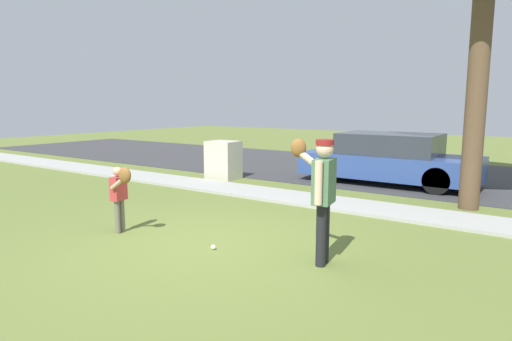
# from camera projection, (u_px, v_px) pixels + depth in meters

# --- Properties ---
(ground_plane) EXTENTS (48.00, 48.00, 0.00)m
(ground_plane) POSITION_uv_depth(u_px,v_px,m) (311.00, 202.00, 9.50)
(ground_plane) COLOR olive
(sidewalk_strip) EXTENTS (36.00, 1.20, 0.06)m
(sidewalk_strip) POSITION_uv_depth(u_px,v_px,m) (313.00, 200.00, 9.57)
(sidewalk_strip) COLOR #A3A39E
(sidewalk_strip) RESTS_ON ground
(road_surface) EXTENTS (36.00, 6.80, 0.02)m
(road_surface) POSITION_uv_depth(u_px,v_px,m) (388.00, 172.00, 13.64)
(road_surface) COLOR #38383A
(road_surface) RESTS_ON ground
(person_adult) EXTENTS (0.74, 0.58, 1.66)m
(person_adult) POSITION_uv_depth(u_px,v_px,m) (321.00, 187.00, 5.73)
(person_adult) COLOR black
(person_adult) RESTS_ON ground
(person_child) EXTENTS (0.53, 0.39, 1.13)m
(person_child) POSITION_uv_depth(u_px,v_px,m) (120.00, 190.00, 7.11)
(person_child) COLOR #6B6656
(person_child) RESTS_ON ground
(baseball) EXTENTS (0.07, 0.07, 0.07)m
(baseball) POSITION_uv_depth(u_px,v_px,m) (213.00, 247.00, 6.41)
(baseball) COLOR white
(baseball) RESTS_ON ground
(utility_cabinet) EXTENTS (0.86, 0.69, 1.07)m
(utility_cabinet) POSITION_uv_depth(u_px,v_px,m) (223.00, 160.00, 12.42)
(utility_cabinet) COLOR beige
(utility_cabinet) RESTS_ON ground
(parked_wagon_blue) EXTENTS (4.50, 1.80, 1.33)m
(parked_wagon_blue) POSITION_uv_depth(u_px,v_px,m) (389.00, 159.00, 11.59)
(parked_wagon_blue) COLOR #2D478C
(parked_wagon_blue) RESTS_ON road_surface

